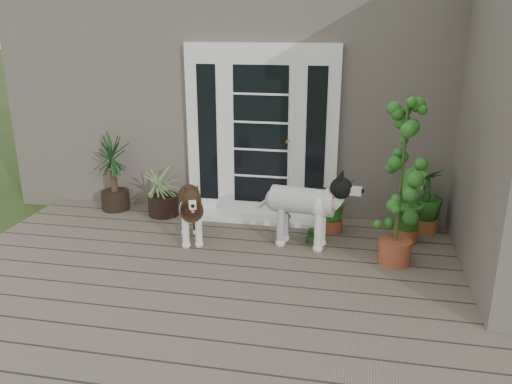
# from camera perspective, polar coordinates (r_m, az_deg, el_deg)

# --- Properties ---
(deck) EXTENTS (6.20, 4.60, 0.12)m
(deck) POSITION_cam_1_polar(r_m,az_deg,el_deg) (4.83, -1.97, -12.32)
(deck) COLOR #6B5B4C
(deck) RESTS_ON ground
(house_main) EXTENTS (7.40, 4.00, 3.10)m
(house_main) POSITION_cam_1_polar(r_m,az_deg,el_deg) (8.41, 4.58, 11.65)
(house_main) COLOR #665E54
(house_main) RESTS_ON ground
(door_unit) EXTENTS (1.90, 0.14, 2.15)m
(door_unit) POSITION_cam_1_polar(r_m,az_deg,el_deg) (6.49, 0.58, 6.54)
(door_unit) COLOR white
(door_unit) RESTS_ON deck
(door_step) EXTENTS (1.60, 0.40, 0.05)m
(door_step) POSITION_cam_1_polar(r_m,az_deg,el_deg) (6.60, 0.24, -2.78)
(door_step) COLOR white
(door_step) RESTS_ON deck
(brindle_dog) EXTENTS (0.61, 0.88, 0.67)m
(brindle_dog) POSITION_cam_1_polar(r_m,az_deg,el_deg) (5.90, -7.17, -2.31)
(brindle_dog) COLOR #3C2415
(brindle_dog) RESTS_ON deck
(white_dog) EXTENTS (0.98, 0.53, 0.78)m
(white_dog) POSITION_cam_1_polar(r_m,az_deg,el_deg) (5.73, 5.08, -2.32)
(white_dog) COLOR white
(white_dog) RESTS_ON deck
(spider_plant) EXTENTS (0.81, 0.81, 0.70)m
(spider_plant) POSITION_cam_1_polar(r_m,az_deg,el_deg) (6.75, -10.19, 0.34)
(spider_plant) COLOR #97B871
(spider_plant) RESTS_ON deck
(yucca) EXTENTS (0.88, 0.88, 1.00)m
(yucca) POSITION_cam_1_polar(r_m,az_deg,el_deg) (7.05, -15.39, 2.03)
(yucca) COLOR black
(yucca) RESTS_ON deck
(herb_a) EXTENTS (0.62, 0.62, 0.57)m
(herb_a) POSITION_cam_1_polar(r_m,az_deg,el_deg) (6.19, 8.42, -1.89)
(herb_a) COLOR #1D5A19
(herb_a) RESTS_ON deck
(herb_b) EXTENTS (0.53, 0.53, 0.62)m
(herb_b) POSITION_cam_1_polar(r_m,az_deg,el_deg) (6.10, 16.30, -2.49)
(herb_b) COLOR #254F16
(herb_b) RESTS_ON deck
(herb_c) EXTENTS (0.58, 0.58, 0.64)m
(herb_c) POSITION_cam_1_polar(r_m,az_deg,el_deg) (6.45, 18.22, -1.46)
(herb_c) COLOR #234C15
(herb_c) RESTS_ON deck
(sapling) EXTENTS (0.65, 0.65, 1.79)m
(sapling) POSITION_cam_1_polar(r_m,az_deg,el_deg) (5.34, 15.64, 1.25)
(sapling) COLOR #275A19
(sapling) RESTS_ON deck
(clog_left) EXTENTS (0.17, 0.33, 0.09)m
(clog_left) POSITION_cam_1_polar(r_m,az_deg,el_deg) (6.45, 3.21, -3.10)
(clog_left) COLOR black
(clog_left) RESTS_ON deck
(clog_right) EXTENTS (0.15, 0.30, 0.09)m
(clog_right) POSITION_cam_1_polar(r_m,az_deg,el_deg) (6.03, 6.09, -4.79)
(clog_right) COLOR black
(clog_right) RESTS_ON deck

